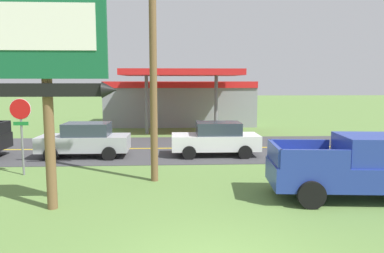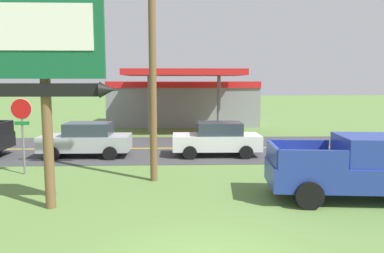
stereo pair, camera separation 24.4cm
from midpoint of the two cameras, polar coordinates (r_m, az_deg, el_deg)
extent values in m
cube|color=#3D3D3F|center=(19.92, -1.10, -3.38)|extent=(140.00, 8.00, 0.02)
cube|color=gold|center=(19.92, -1.10, -3.35)|extent=(126.00, 0.20, 0.01)
cylinder|color=brown|center=(10.91, -21.99, 3.77)|extent=(0.28, 0.28, 6.14)
cube|color=#145633|center=(10.80, -22.72, 12.63)|extent=(3.37, 0.16, 2.18)
cube|color=white|center=(10.74, -22.95, 14.06)|extent=(2.83, 0.03, 1.22)
cube|color=black|center=(10.73, -22.37, 5.24)|extent=(3.03, 0.12, 0.36)
cone|color=black|center=(10.29, -13.28, 5.52)|extent=(0.40, 0.44, 0.44)
cylinder|color=slate|center=(15.60, -25.13, -2.86)|extent=(0.08, 0.08, 2.20)
cylinder|color=red|center=(15.41, -25.45, 2.45)|extent=(0.76, 0.03, 0.76)
cylinder|color=white|center=(15.43, -25.42, 2.45)|extent=(0.80, 0.01, 0.80)
cube|color=#19722D|center=(15.46, -25.35, 0.41)|extent=(0.56, 0.03, 0.14)
cylinder|color=brown|center=(13.19, -6.57, 10.94)|extent=(0.26, 0.26, 9.02)
cube|color=gray|center=(31.57, -2.10, 3.70)|extent=(12.00, 6.00, 3.60)
cube|color=red|center=(28.47, -2.02, 6.47)|extent=(12.00, 0.12, 0.50)
cube|color=red|center=(25.53, -1.92, 8.33)|extent=(8.00, 5.00, 0.40)
cylinder|color=slate|center=(25.63, -7.28, 3.57)|extent=(0.24, 0.24, 4.20)
cylinder|color=slate|center=(25.72, 3.46, 3.63)|extent=(0.24, 0.24, 4.20)
cube|color=#233893|center=(12.41, 23.46, -6.76)|extent=(5.36, 2.42, 0.72)
cube|color=#233893|center=(12.43, 25.57, -3.18)|extent=(2.06, 1.97, 0.84)
cube|color=#233893|center=(12.69, 15.65, -3.20)|extent=(1.95, 0.30, 0.56)
cube|color=#233893|center=(10.94, 17.88, -4.87)|extent=(1.95, 0.30, 0.56)
cube|color=#233893|center=(11.61, 12.00, -4.02)|extent=(0.29, 1.88, 0.56)
cylinder|color=black|center=(12.94, 15.07, -7.52)|extent=(0.82, 0.35, 0.80)
cylinder|color=black|center=(11.11, 17.33, -10.00)|extent=(0.82, 0.35, 0.80)
cube|color=black|center=(19.52, -27.72, -0.27)|extent=(0.12, 1.88, 0.56)
cube|color=silver|center=(17.93, 3.21, -2.38)|extent=(4.20, 1.76, 0.72)
cube|color=#2D3842|center=(17.85, 3.70, -0.28)|extent=(2.10, 1.56, 0.60)
cylinder|color=black|center=(17.03, -0.85, -4.09)|extent=(0.64, 0.24, 0.64)
cylinder|color=black|center=(18.76, -1.05, -3.06)|extent=(0.64, 0.24, 0.64)
cylinder|color=black|center=(17.32, 7.81, -3.97)|extent=(0.64, 0.24, 0.64)
cylinder|color=black|center=(19.02, 6.82, -2.97)|extent=(0.64, 0.24, 0.64)
cube|color=#A8AAAF|center=(18.35, -16.65, -2.44)|extent=(4.20, 1.76, 0.72)
cube|color=#2D3842|center=(18.22, -16.27, -0.40)|extent=(2.10, 1.56, 0.60)
cylinder|color=black|center=(17.93, -21.33, -4.01)|extent=(0.64, 0.24, 0.64)
cylinder|color=black|center=(19.58, -19.72, -3.05)|extent=(0.64, 0.24, 0.64)
cylinder|color=black|center=(17.29, -13.09, -4.10)|extent=(0.64, 0.24, 0.64)
cylinder|color=black|center=(19.00, -12.17, -3.09)|extent=(0.64, 0.24, 0.64)
camera|label=1|loc=(0.12, -90.48, -0.06)|focal=34.51mm
camera|label=2|loc=(0.12, 89.52, 0.06)|focal=34.51mm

